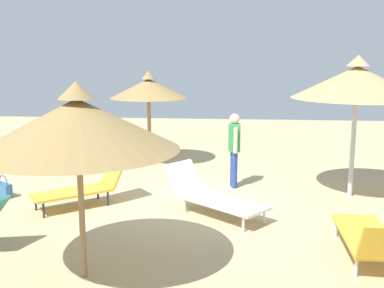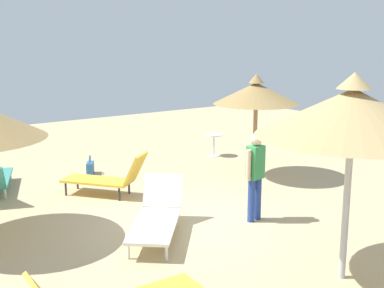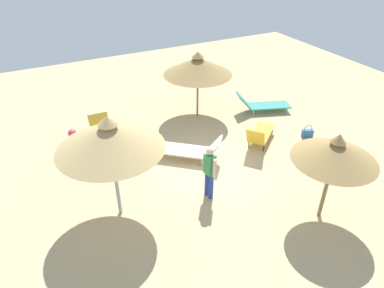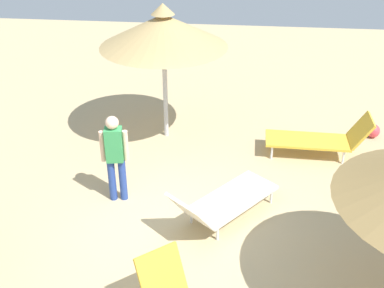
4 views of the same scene
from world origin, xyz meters
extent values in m
cube|color=tan|center=(0.00, 0.00, -0.05)|extent=(24.00, 24.00, 0.10)
cylinder|color=olive|center=(1.57, -3.03, 1.07)|extent=(0.10, 0.10, 2.14)
cone|color=#997A47|center=(1.57, -3.03, 2.03)|extent=(2.02, 2.02, 0.50)
cone|color=#997A47|center=(1.57, -3.03, 2.38)|extent=(0.36, 0.36, 0.22)
cylinder|color=#B2B2B7|center=(-3.09, -0.57, 1.16)|extent=(0.10, 0.10, 2.31)
cone|color=tan|center=(-3.09, -0.57, 2.36)|extent=(2.58, 2.58, 0.64)
cone|color=tan|center=(-3.09, -0.57, 2.78)|extent=(0.46, 0.46, 0.22)
cylinder|color=olive|center=(1.29, 3.41, 1.04)|extent=(0.08, 0.08, 2.07)
cone|color=#997A47|center=(1.29, 3.41, 2.05)|extent=(2.58, 2.58, 0.65)
cone|color=#997A47|center=(1.29, 3.41, 2.48)|extent=(0.46, 0.46, 0.22)
cube|color=gold|center=(-2.60, 2.42, 0.32)|extent=(0.72, 1.69, 0.05)
cylinder|color=silver|center=(-2.33, 1.70, 0.15)|extent=(0.04, 0.04, 0.29)
cylinder|color=silver|center=(-2.90, 1.72, 0.15)|extent=(0.04, 0.04, 0.29)
cylinder|color=silver|center=(-2.30, 3.11, 0.15)|extent=(0.04, 0.04, 0.29)
cylinder|color=silver|center=(-2.87, 3.13, 0.15)|extent=(0.04, 0.04, 0.29)
cube|color=gold|center=(-2.58, 3.42, 0.62)|extent=(0.69, 0.40, 0.58)
cube|color=teal|center=(4.05, 2.42, 0.25)|extent=(1.79, 1.18, 0.05)
cylinder|color=silver|center=(4.80, 2.44, 0.11)|extent=(0.04, 0.04, 0.22)
cylinder|color=silver|center=(4.62, 1.92, 0.11)|extent=(0.04, 0.04, 0.22)
cylinder|color=silver|center=(3.48, 2.91, 0.11)|extent=(0.04, 0.04, 0.22)
cylinder|color=silver|center=(3.30, 2.39, 0.11)|extent=(0.04, 0.04, 0.22)
cube|color=teal|center=(3.03, 2.78, 0.54)|extent=(0.72, 0.80, 0.58)
cube|color=gold|center=(2.41, 0.69, 0.31)|extent=(1.53, 1.40, 0.05)
cylinder|color=#2D2D33|center=(2.73, 1.28, 0.14)|extent=(0.04, 0.04, 0.29)
cylinder|color=#2D2D33|center=(3.05, 0.88, 0.14)|extent=(0.04, 0.04, 0.29)
cylinder|color=#2D2D33|center=(1.76, 0.49, 0.14)|extent=(0.04, 0.04, 0.29)
cylinder|color=#2D2D33|center=(2.08, 0.10, 0.14)|extent=(0.04, 0.04, 0.29)
cube|color=gold|center=(1.71, 0.13, 0.65)|extent=(0.65, 0.69, 0.64)
cube|color=silver|center=(-0.49, 0.97, 0.29)|extent=(1.71, 1.59, 0.05)
cylinder|color=silver|center=(-1.21, 1.18, 0.13)|extent=(0.04, 0.04, 0.27)
cylinder|color=silver|center=(-0.84, 1.64, 0.13)|extent=(0.04, 0.04, 0.27)
cylinder|color=silver|center=(-0.15, 0.30, 0.13)|extent=(0.04, 0.04, 0.27)
cylinder|color=silver|center=(0.23, 0.76, 0.13)|extent=(0.04, 0.04, 0.27)
cube|color=silver|center=(0.28, 0.33, 0.58)|extent=(0.77, 0.80, 0.54)
cylinder|color=navy|center=(-0.69, -0.96, 0.40)|extent=(0.13, 0.13, 0.81)
cylinder|color=navy|center=(-0.66, -1.15, 0.40)|extent=(0.13, 0.13, 0.81)
cube|color=#338C4C|center=(-0.67, -1.06, 1.11)|extent=(0.26, 0.32, 0.61)
sphere|color=beige|center=(-0.67, -1.06, 1.53)|extent=(0.22, 0.22, 0.22)
cylinder|color=beige|center=(-0.70, -0.86, 1.09)|extent=(0.09, 0.09, 0.56)
cylinder|color=beige|center=(-0.64, -1.25, 1.09)|extent=(0.09, 0.09, 0.56)
cube|color=#336699|center=(4.05, 0.15, 0.15)|extent=(0.41, 0.32, 0.29)
torus|color=#336699|center=(4.05, 0.15, 0.34)|extent=(0.25, 0.16, 0.27)
sphere|color=#D83F4C|center=(-3.49, 3.95, 0.15)|extent=(0.30, 0.30, 0.30)
camera|label=1|loc=(-0.65, 9.03, 2.92)|focal=43.71mm
camera|label=2|loc=(-7.33, 4.91, 3.36)|focal=47.28mm
camera|label=3|loc=(-4.47, -7.53, 6.55)|focal=32.56mm
camera|label=4|loc=(5.91, 0.96, 5.04)|focal=43.81mm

